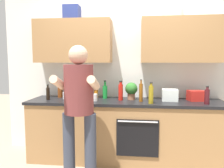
# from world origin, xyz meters

# --- Properties ---
(ground_plane) EXTENTS (12.00, 12.00, 0.00)m
(ground_plane) POSITION_xyz_m (0.00, 0.00, 0.00)
(ground_plane) COLOR gray
(back_wall_unit) EXTENTS (4.00, 0.38, 2.50)m
(back_wall_unit) POSITION_xyz_m (-0.00, 0.27, 1.50)
(back_wall_unit) COLOR silver
(back_wall_unit) RESTS_ON ground
(counter) EXTENTS (2.84, 0.67, 0.90)m
(counter) POSITION_xyz_m (0.00, -0.00, 0.45)
(counter) COLOR #A37547
(counter) RESTS_ON ground
(person_standing) EXTENTS (0.49, 0.45, 1.65)m
(person_standing) POSITION_xyz_m (-0.50, -0.72, 0.98)
(person_standing) COLOR #383D4C
(person_standing) RESTS_ON ground
(bottle_soy) EXTENTS (0.05, 0.05, 0.23)m
(bottle_soy) POSITION_xyz_m (-1.14, -0.07, 1.00)
(bottle_soy) COLOR black
(bottle_soy) RESTS_ON counter
(bottle_oil) EXTENTS (0.07, 0.07, 0.29)m
(bottle_oil) POSITION_xyz_m (0.36, -0.19, 1.03)
(bottle_oil) COLOR olive
(bottle_oil) RESTS_ON counter
(bottle_wine) EXTENTS (0.06, 0.06, 0.24)m
(bottle_wine) POSITION_xyz_m (1.10, -0.16, 1.01)
(bottle_wine) COLOR #471419
(bottle_wine) RESTS_ON counter
(bottle_syrup) EXTENTS (0.05, 0.05, 0.32)m
(bottle_syrup) POSITION_xyz_m (0.23, -0.06, 1.03)
(bottle_syrup) COLOR #8C4C14
(bottle_syrup) RESTS_ON counter
(bottle_juice) EXTENTS (0.07, 0.07, 0.27)m
(bottle_juice) POSITION_xyz_m (-0.47, 0.19, 1.01)
(bottle_juice) COLOR orange
(bottle_juice) RESTS_ON counter
(bottle_hotsauce) EXTENTS (0.07, 0.07, 0.29)m
(bottle_hotsauce) POSITION_xyz_m (-0.07, 0.02, 1.03)
(bottle_hotsauce) COLOR red
(bottle_hotsauce) RESTS_ON counter
(bottle_soda) EXTENTS (0.07, 0.07, 0.28)m
(bottle_soda) POSITION_xyz_m (-0.32, 0.15, 1.01)
(bottle_soda) COLOR #198C33
(bottle_soda) RESTS_ON counter
(bottle_vinegar) EXTENTS (0.08, 0.08, 0.26)m
(bottle_vinegar) POSITION_xyz_m (-1.04, 0.17, 1.01)
(bottle_vinegar) COLOR brown
(bottle_vinegar) RESTS_ON counter
(cup_coffee) EXTENTS (0.07, 0.07, 0.10)m
(cup_coffee) POSITION_xyz_m (-0.43, -0.08, 0.95)
(cup_coffee) COLOR white
(cup_coffee) RESTS_ON counter
(mixing_bowl) EXTENTS (0.30, 0.30, 0.10)m
(mixing_bowl) POSITION_xyz_m (-0.82, 0.09, 0.95)
(mixing_bowl) COLOR silver
(mixing_bowl) RESTS_ON counter
(potted_herb) EXTENTS (0.18, 0.18, 0.26)m
(potted_herb) POSITION_xyz_m (0.09, 0.08, 1.05)
(potted_herb) COLOR #9E6647
(potted_herb) RESTS_ON counter
(grocery_bag_produce) EXTENTS (0.23, 0.23, 0.17)m
(grocery_bag_produce) POSITION_xyz_m (0.65, 0.07, 0.98)
(grocery_bag_produce) COLOR silver
(grocery_bag_produce) RESTS_ON counter
(grocery_bag_crisps) EXTENTS (0.25, 0.22, 0.15)m
(grocery_bag_crisps) POSITION_xyz_m (1.02, 0.09, 0.98)
(grocery_bag_crisps) COLOR red
(grocery_bag_crisps) RESTS_ON counter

